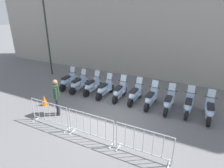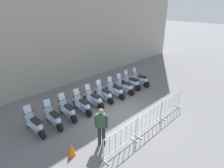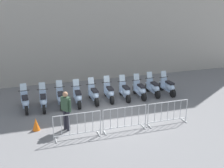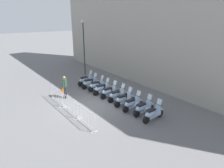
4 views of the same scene
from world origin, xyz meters
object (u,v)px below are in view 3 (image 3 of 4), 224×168
object	(u,v)px
motorcycle_2	(61,98)
barrier_segment_0	(77,126)
barrier_segment_1	(125,119)
motorcycle_7	(140,90)
motorcycle_0	(25,102)
officer_near_row_end	(66,109)
motorcycle_8	(153,88)
motorcycle_1	(43,101)
motorcycle_3	(78,97)
motorcycle_6	(125,91)
traffic_cone	(36,124)
motorcycle_5	(109,92)
barrier_segment_2	(168,113)
motorcycle_9	(168,87)
motorcycle_4	(94,95)

from	to	relation	value
motorcycle_2	barrier_segment_0	size ratio (longest dim) A/B	0.89
barrier_segment_1	motorcycle_7	bearing A→B (deg)	64.70
motorcycle_0	officer_near_row_end	bearing A→B (deg)	-52.03
motorcycle_8	motorcycle_1	bearing A→B (deg)	-171.41
motorcycle_0	motorcycle_7	world-z (taller)	same
motorcycle_7	officer_near_row_end	world-z (taller)	officer_near_row_end
motorcycle_3	barrier_segment_0	bearing A→B (deg)	-94.46
motorcycle_6	officer_near_row_end	world-z (taller)	officer_near_row_end
motorcycle_0	motorcycle_2	distance (m)	1.74
motorcycle_8	traffic_cone	distance (m)	7.06
motorcycle_3	barrier_segment_0	size ratio (longest dim) A/B	0.89
motorcycle_6	traffic_cone	distance (m)	5.39
motorcycle_5	motorcycle_7	bearing A→B (deg)	3.14
barrier_segment_1	barrier_segment_2	bearing A→B (deg)	7.22
barrier_segment_2	officer_near_row_end	world-z (taller)	officer_near_row_end
motorcycle_9	traffic_cone	bearing A→B (deg)	-155.93
officer_near_row_end	barrier_segment_0	bearing A→B (deg)	-62.53
motorcycle_5	officer_near_row_end	world-z (taller)	officer_near_row_end
motorcycle_0	motorcycle_5	distance (m)	4.37
barrier_segment_2	traffic_cone	bearing A→B (deg)	175.30
officer_near_row_end	motorcycle_2	bearing A→B (deg)	94.39
motorcycle_5	motorcycle_2	bearing A→B (deg)	-172.04
barrier_segment_0	officer_near_row_end	bearing A→B (deg)	117.47
motorcycle_2	barrier_segment_2	xyz separation A→B (m)	(4.63, -2.96, 0.07)
motorcycle_1	motorcycle_2	xyz separation A→B (m)	(0.85, 0.22, 0.00)
motorcycle_4	motorcycle_6	size ratio (longest dim) A/B	1.00
motorcycle_7	barrier_segment_2	xyz separation A→B (m)	(0.27, -3.42, 0.07)
motorcycle_5	motorcycle_7	world-z (taller)	same
motorcycle_3	barrier_segment_2	bearing A→B (deg)	-38.53
motorcycle_7	barrier_segment_0	xyz separation A→B (m)	(-3.75, -3.93, 0.07)
barrier_segment_1	barrier_segment_2	size ratio (longest dim) A/B	1.00
motorcycle_1	motorcycle_3	world-z (taller)	same
motorcycle_1	motorcycle_4	world-z (taller)	same
motorcycle_0	barrier_segment_0	world-z (taller)	motorcycle_0
motorcycle_2	motorcycle_5	size ratio (longest dim) A/B	1.00
motorcycle_1	motorcycle_8	world-z (taller)	same
motorcycle_1	motorcycle_9	xyz separation A→B (m)	(6.94, 0.94, 0.00)
motorcycle_0	motorcycle_4	xyz separation A→B (m)	(3.47, 0.43, 0.00)
motorcycle_8	motorcycle_9	xyz separation A→B (m)	(0.88, 0.02, 0.00)
motorcycle_3	officer_near_row_end	distance (m)	2.86
motorcycle_0	motorcycle_6	xyz separation A→B (m)	(5.21, 0.60, 0.00)
motorcycle_2	motorcycle_6	bearing A→B (deg)	6.11
motorcycle_2	motorcycle_7	bearing A→B (deg)	6.02
motorcycle_0	barrier_segment_1	distance (m)	5.28
barrier_segment_1	motorcycle_5	bearing A→B (deg)	90.26
barrier_segment_0	traffic_cone	bearing A→B (deg)	149.90
barrier_segment_0	barrier_segment_2	world-z (taller)	same
motorcycle_1	barrier_segment_0	bearing A→B (deg)	-65.81
motorcycle_4	motorcycle_5	size ratio (longest dim) A/B	1.00
motorcycle_1	traffic_cone	xyz separation A→B (m)	(-0.23, -2.27, -0.18)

